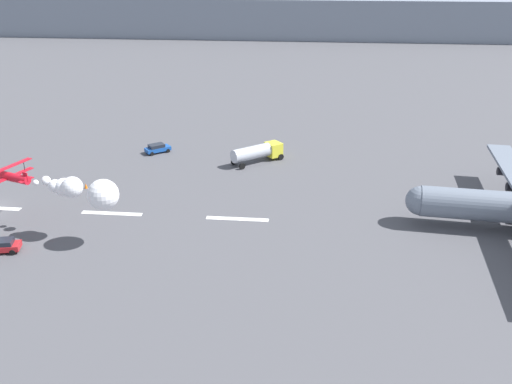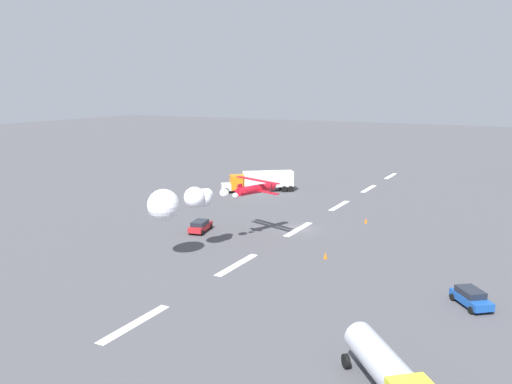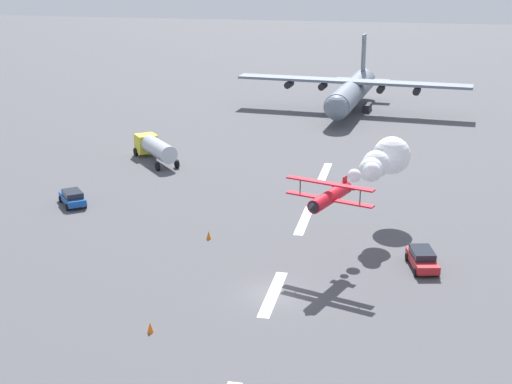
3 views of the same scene
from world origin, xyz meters
name	(u,v)px [view 1 (image 1 of 3)]	position (x,y,z in m)	size (l,w,h in m)	color
runway_stripe_4	(112,213)	(16.42, 0.00, 0.01)	(8.00, 0.90, 0.01)	white
runway_stripe_5	(237,219)	(32.84, 0.00, 0.01)	(8.00, 0.90, 0.01)	white
mountain_ridge_distant	(206,18)	(0.00, 157.51, 7.32)	(396.00, 16.00, 14.64)	gray
stunt_biplane_red	(79,190)	(15.56, -6.80, 6.26)	(18.63, 9.70, 3.54)	red
fuel_tanker_truck	(258,152)	(33.45, 20.60, 1.74)	(8.29, 7.52, 2.90)	yellow
followme_car_yellow	(0,246)	(7.27, -10.94, 0.81)	(4.79, 2.83, 1.52)	#B21E23
airport_staff_sedan	(157,148)	(16.23, 23.50, 0.81)	(4.37, 4.00, 1.52)	#194CA5
traffic_cone_far	(86,186)	(9.95, 7.66, 0.38)	(0.44, 0.44, 0.75)	orange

